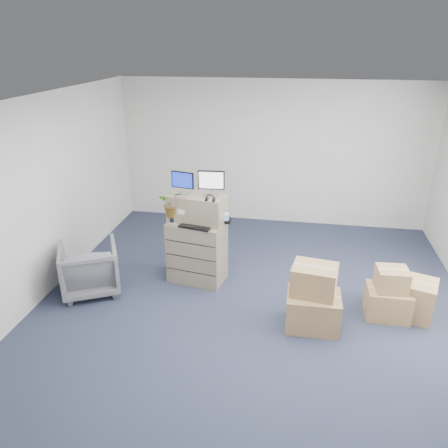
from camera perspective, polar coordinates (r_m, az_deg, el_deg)
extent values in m
plane|color=#22293E|center=(6.02, 3.34, -12.17)|extent=(7.00, 7.00, 0.00)
cube|color=silver|center=(8.67, 6.39, 9.13)|extent=(6.00, 0.02, 2.80)
cube|color=gray|center=(6.67, -3.54, -3.61)|extent=(0.90, 0.64, 0.96)
cube|color=gray|center=(6.43, -3.53, 2.04)|extent=(0.88, 0.55, 0.41)
cube|color=#99999E|center=(6.41, -5.37, 3.94)|extent=(0.20, 0.16, 0.01)
cylinder|color=#99999E|center=(6.39, -5.39, 4.34)|extent=(0.03, 0.03, 0.08)
cube|color=black|center=(6.34, -5.44, 5.75)|extent=(0.34, 0.09, 0.25)
cube|color=navy|center=(6.33, -5.50, 5.72)|extent=(0.31, 0.07, 0.21)
cube|color=#99999E|center=(6.31, -1.65, 3.72)|extent=(0.21, 0.16, 0.01)
cylinder|color=#99999E|center=(6.29, -1.66, 4.17)|extent=(0.03, 0.03, 0.09)
cube|color=black|center=(6.23, -1.68, 5.76)|extent=(0.39, 0.06, 0.27)
cube|color=silver|center=(6.22, -1.70, 5.72)|extent=(0.35, 0.03, 0.24)
torus|color=black|center=(6.10, -1.81, 3.32)|extent=(0.13, 0.04, 0.13)
cube|color=black|center=(6.30, -3.74, -0.33)|extent=(0.50, 0.30, 0.02)
ellipsoid|color=silver|center=(6.26, -1.64, -0.38)|extent=(0.10, 0.07, 0.03)
cylinder|color=gray|center=(6.39, -2.63, 1.08)|extent=(0.07, 0.07, 0.24)
cube|color=silver|center=(6.50, -3.85, 0.42)|extent=(0.07, 0.06, 0.02)
cube|color=black|center=(6.48, -3.87, 0.97)|extent=(0.06, 0.03, 0.12)
cube|color=black|center=(6.46, -0.03, 0.51)|extent=(0.20, 0.15, 0.06)
cube|color=#46ABEE|center=(6.39, -0.47, 0.98)|extent=(0.25, 0.14, 0.09)
cylinder|color=#8CA887|center=(6.52, -6.51, 0.37)|extent=(0.20, 0.20, 0.01)
cylinder|color=black|center=(6.49, -6.54, 0.96)|extent=(0.17, 0.17, 0.13)
imported|color=#245819|center=(6.43, -6.61, 2.35)|extent=(0.41, 0.44, 0.33)
imported|color=slate|center=(6.69, -17.17, -5.26)|extent=(1.05, 1.02, 0.82)
cube|color=#9B744A|center=(5.85, 11.51, -11.04)|extent=(0.68, 0.52, 0.47)
cube|color=#9B744A|center=(6.34, 20.57, -9.57)|extent=(0.57, 0.47, 0.41)
cube|color=#9B744A|center=(5.67, 11.69, -7.16)|extent=(0.61, 0.52, 0.38)
cube|color=#9B744A|center=(6.16, 21.05, -6.77)|extent=(0.41, 0.37, 0.31)
cube|color=#9B744A|center=(6.45, 22.56, -8.70)|extent=(0.85, 0.69, 0.53)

